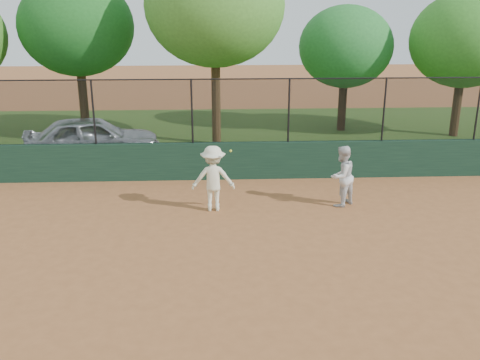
{
  "coord_description": "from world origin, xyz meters",
  "views": [
    {
      "loc": [
        0.2,
        -10.32,
        5.32
      ],
      "look_at": [
        0.8,
        2.2,
        1.2
      ],
      "focal_mm": 40.0,
      "sensor_mm": 36.0,
      "label": 1
    }
  ],
  "objects_px": {
    "parked_car": "(93,138)",
    "player_main": "(213,178)",
    "player_second": "(342,176)",
    "tree_1": "(77,27)",
    "tree_2": "(215,6)",
    "tree_4": "(465,40)",
    "tree_3": "(346,47)"
  },
  "relations": [
    {
      "from": "tree_3",
      "to": "tree_1",
      "type": "bearing_deg",
      "value": -175.95
    },
    {
      "from": "parked_car",
      "to": "tree_4",
      "type": "height_order",
      "value": "tree_4"
    },
    {
      "from": "player_second",
      "to": "tree_3",
      "type": "height_order",
      "value": "tree_3"
    },
    {
      "from": "parked_car",
      "to": "tree_2",
      "type": "bearing_deg",
      "value": -78.58
    },
    {
      "from": "player_second",
      "to": "player_main",
      "type": "distance_m",
      "value": 3.53
    },
    {
      "from": "tree_1",
      "to": "tree_2",
      "type": "distance_m",
      "value": 5.75
    },
    {
      "from": "player_second",
      "to": "parked_car",
      "type": "bearing_deg",
      "value": -72.39
    },
    {
      "from": "parked_car",
      "to": "tree_1",
      "type": "distance_m",
      "value": 5.27
    },
    {
      "from": "tree_1",
      "to": "tree_3",
      "type": "height_order",
      "value": "tree_1"
    },
    {
      "from": "parked_car",
      "to": "player_second",
      "type": "xyz_separation_m",
      "value": [
        7.81,
        -4.94,
        0.05
      ]
    },
    {
      "from": "parked_car",
      "to": "player_main",
      "type": "bearing_deg",
      "value": -154.06
    },
    {
      "from": "parked_car",
      "to": "tree_4",
      "type": "xyz_separation_m",
      "value": [
        14.53,
        3.07,
        3.15
      ]
    },
    {
      "from": "player_main",
      "to": "tree_1",
      "type": "relative_size",
      "value": 0.28
    },
    {
      "from": "tree_1",
      "to": "tree_2",
      "type": "height_order",
      "value": "tree_2"
    },
    {
      "from": "player_main",
      "to": "player_second",
      "type": "bearing_deg",
      "value": 3.03
    },
    {
      "from": "player_second",
      "to": "player_main",
      "type": "height_order",
      "value": "player_main"
    },
    {
      "from": "parked_car",
      "to": "tree_3",
      "type": "xyz_separation_m",
      "value": [
        9.98,
        4.39,
        2.81
      ]
    },
    {
      "from": "parked_car",
      "to": "player_second",
      "type": "bearing_deg",
      "value": -136.29
    },
    {
      "from": "tree_2",
      "to": "player_second",
      "type": "bearing_deg",
      "value": -64.25
    },
    {
      "from": "player_main",
      "to": "tree_4",
      "type": "bearing_deg",
      "value": 38.69
    },
    {
      "from": "tree_3",
      "to": "tree_4",
      "type": "bearing_deg",
      "value": -16.18
    },
    {
      "from": "player_main",
      "to": "tree_2",
      "type": "relative_size",
      "value": 0.24
    },
    {
      "from": "tree_1",
      "to": "tree_3",
      "type": "relative_size",
      "value": 1.21
    },
    {
      "from": "player_main",
      "to": "tree_2",
      "type": "bearing_deg",
      "value": 88.99
    },
    {
      "from": "player_second",
      "to": "tree_1",
      "type": "bearing_deg",
      "value": -83.98
    },
    {
      "from": "parked_car",
      "to": "tree_4",
      "type": "bearing_deg",
      "value": -92.06
    },
    {
      "from": "tree_1",
      "to": "tree_4",
      "type": "relative_size",
      "value": 1.1
    },
    {
      "from": "tree_4",
      "to": "player_main",
      "type": "bearing_deg",
      "value": -141.31
    },
    {
      "from": "player_second",
      "to": "tree_4",
      "type": "bearing_deg",
      "value": -170.05
    },
    {
      "from": "tree_2",
      "to": "tree_3",
      "type": "height_order",
      "value": "tree_2"
    },
    {
      "from": "player_second",
      "to": "tree_4",
      "type": "distance_m",
      "value": 10.9
    },
    {
      "from": "tree_1",
      "to": "player_main",
      "type": "bearing_deg",
      "value": -58.45
    }
  ]
}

